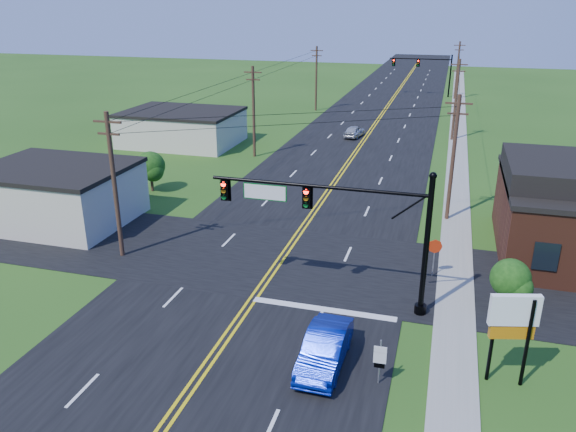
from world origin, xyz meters
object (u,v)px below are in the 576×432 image
(route_sign, at_px, (380,359))
(stop_sign, at_px, (435,250))
(signal_mast_far, at_px, (424,68))
(signal_mast_main, at_px, (336,218))
(blue_car, at_px, (325,349))

(route_sign, height_order, stop_sign, stop_sign)
(signal_mast_far, relative_size, route_sign, 5.21)
(signal_mast_far, xyz_separation_m, stop_sign, (4.77, -67.62, -2.87))
(signal_mast_main, bearing_deg, route_sign, -63.03)
(signal_mast_main, relative_size, signal_mast_far, 1.03)
(signal_mast_main, relative_size, blue_car, 2.37)
(signal_mast_far, relative_size, stop_sign, 4.73)
(signal_mast_main, distance_m, stop_sign, 7.24)
(signal_mast_far, xyz_separation_m, blue_car, (0.63, -77.54, -3.76))
(route_sign, relative_size, stop_sign, 0.91)
(signal_mast_far, relative_size, blue_car, 2.31)
(signal_mast_main, relative_size, stop_sign, 4.87)
(blue_car, bearing_deg, signal_mast_far, 91.23)
(signal_mast_main, height_order, stop_sign, signal_mast_main)
(signal_mast_main, xyz_separation_m, blue_car, (0.73, -5.54, -3.97))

